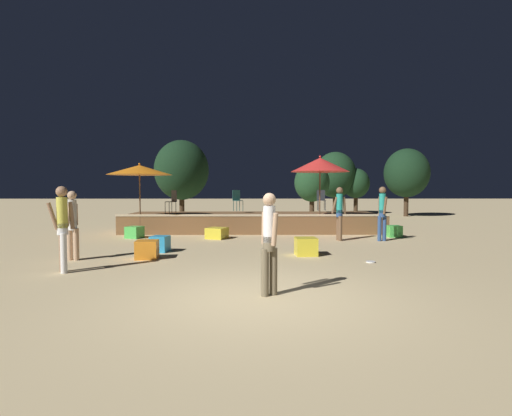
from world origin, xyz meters
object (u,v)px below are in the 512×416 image
(person_3, at_px, (73,223))
(bistro_chair_2, at_px, (321,198))
(person_1, at_px, (269,240))
(frisbee_disc, at_px, (371,262))
(person_0, at_px, (62,225))
(background_tree_2, at_px, (356,184))
(cube_seat_1, at_px, (135,232))
(background_tree_3, at_px, (182,170))
(cube_seat_4, at_px, (217,233))
(background_tree_0, at_px, (407,173))
(background_tree_4, at_px, (312,183))
(cube_seat_2, at_px, (394,231))
(cube_seat_5, at_px, (147,250))
(bistro_chair_0, at_px, (237,198))
(cube_seat_0, at_px, (160,244))
(bistro_chair_1, at_px, (172,199))
(patio_umbrella_0, at_px, (139,170))
(cube_seat_3, at_px, (306,246))
(person_4, at_px, (382,211))
(background_tree_1, at_px, (335,175))
(patio_umbrella_1, at_px, (320,165))
(person_2, at_px, (339,211))

(person_3, distance_m, bistro_chair_2, 10.78)
(person_1, distance_m, frisbee_disc, 3.94)
(person_0, distance_m, background_tree_2, 21.77)
(cube_seat_1, relative_size, background_tree_3, 0.14)
(cube_seat_4, height_order, bistro_chair_2, bistro_chair_2)
(background_tree_0, distance_m, background_tree_4, 6.35)
(cube_seat_2, height_order, person_3, person_3)
(cube_seat_5, relative_size, background_tree_2, 0.18)
(bistro_chair_0, distance_m, frisbee_disc, 8.66)
(cube_seat_0, relative_size, bistro_chair_1, 0.59)
(patio_umbrella_0, xyz_separation_m, cube_seat_3, (5.65, -4.58, -2.21))
(cube_seat_2, distance_m, person_4, 1.56)
(cube_seat_2, height_order, cube_seat_5, cube_seat_5)
(bistro_chair_2, distance_m, background_tree_4, 5.87)
(bistro_chair_1, bearing_deg, cube_seat_1, -75.64)
(bistro_chair_0, height_order, background_tree_1, background_tree_1)
(bistro_chair_1, bearing_deg, person_4, 29.09)
(cube_seat_0, height_order, bistro_chair_0, bistro_chair_0)
(cube_seat_4, relative_size, background_tree_0, 0.20)
(person_0, bearing_deg, patio_umbrella_0, -30.56)
(patio_umbrella_1, xyz_separation_m, cube_seat_1, (-6.75, -1.11, -2.45))
(person_4, distance_m, bistro_chair_0, 6.38)
(patio_umbrella_0, bearing_deg, person_3, -91.77)
(background_tree_0, xyz_separation_m, background_tree_4, (-6.13, -1.50, -0.62))
(cube_seat_1, relative_size, cube_seat_4, 0.77)
(background_tree_1, bearing_deg, background_tree_4, -119.30)
(patio_umbrella_1, distance_m, cube_seat_4, 4.72)
(bistro_chair_0, distance_m, background_tree_1, 11.86)
(cube_seat_5, xyz_separation_m, bistro_chair_0, (1.98, 7.24, 1.10))
(cube_seat_0, xyz_separation_m, background_tree_0, (12.18, 13.83, 2.48))
(person_2, relative_size, bistro_chair_0, 2.00)
(person_1, height_order, background_tree_1, background_tree_1)
(background_tree_4, bearing_deg, person_4, -85.14)
(cube_seat_5, bearing_deg, cube_seat_3, 6.55)
(background_tree_0, bearing_deg, cube_seat_1, -142.04)
(patio_umbrella_0, height_order, bistro_chair_1, patio_umbrella_0)
(patio_umbrella_0, distance_m, background_tree_4, 11.38)
(cube_seat_4, xyz_separation_m, background_tree_0, (10.86, 10.94, 2.51))
(cube_seat_4, relative_size, background_tree_4, 0.26)
(cube_seat_4, bearing_deg, person_3, -127.03)
(patio_umbrella_0, bearing_deg, frisbee_disc, -38.61)
(cube_seat_0, distance_m, background_tree_3, 11.60)
(cube_seat_0, height_order, cube_seat_4, cube_seat_0)
(cube_seat_0, height_order, background_tree_1, background_tree_1)
(person_2, height_order, bistro_chair_0, person_2)
(person_1, height_order, person_3, person_3)
(cube_seat_3, xyz_separation_m, person_4, (2.92, 2.83, 0.77))
(frisbee_disc, relative_size, background_tree_2, 0.07)
(cube_seat_5, relative_size, background_tree_1, 0.14)
(cube_seat_4, bearing_deg, person_4, -6.85)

